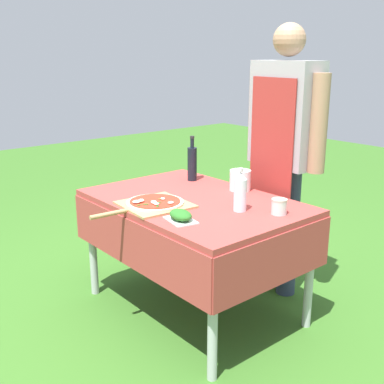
# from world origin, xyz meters

# --- Properties ---
(ground_plane) EXTENTS (12.00, 12.00, 0.00)m
(ground_plane) POSITION_xyz_m (0.00, 0.00, 0.00)
(ground_plane) COLOR #386B23
(prep_table) EXTENTS (1.30, 0.89, 0.72)m
(prep_table) POSITION_xyz_m (0.00, 0.00, 0.63)
(prep_table) COLOR #A83D38
(prep_table) RESTS_ON ground
(person_cook) EXTENTS (0.64, 0.26, 1.73)m
(person_cook) POSITION_xyz_m (0.15, 0.61, 1.02)
(person_cook) COLOR #333D56
(person_cook) RESTS_ON ground
(pizza_on_peel) EXTENTS (0.38, 0.58, 0.05)m
(pizza_on_peel) POSITION_xyz_m (-0.05, -0.26, 0.73)
(pizza_on_peel) COLOR tan
(pizza_on_peel) RESTS_ON prep_table
(oil_bottle) EXTENTS (0.06, 0.06, 0.30)m
(oil_bottle) POSITION_xyz_m (-0.34, 0.28, 0.84)
(oil_bottle) COLOR black
(oil_bottle) RESTS_ON prep_table
(water_bottle) EXTENTS (0.07, 0.07, 0.24)m
(water_bottle) POSITION_xyz_m (0.33, 0.05, 0.83)
(water_bottle) COLOR silver
(water_bottle) RESTS_ON prep_table
(herb_container) EXTENTS (0.20, 0.16, 0.06)m
(herb_container) POSITION_xyz_m (0.25, -0.30, 0.75)
(herb_container) COLOR silver
(herb_container) RESTS_ON prep_table
(mixing_tub) EXTENTS (0.13, 0.13, 0.13)m
(mixing_tub) POSITION_xyz_m (0.04, 0.35, 0.78)
(mixing_tub) COLOR silver
(mixing_tub) RESTS_ON prep_table
(sauce_jar) EXTENTS (0.08, 0.08, 0.08)m
(sauce_jar) POSITION_xyz_m (0.50, 0.17, 0.76)
(sauce_jar) COLOR silver
(sauce_jar) RESTS_ON prep_table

